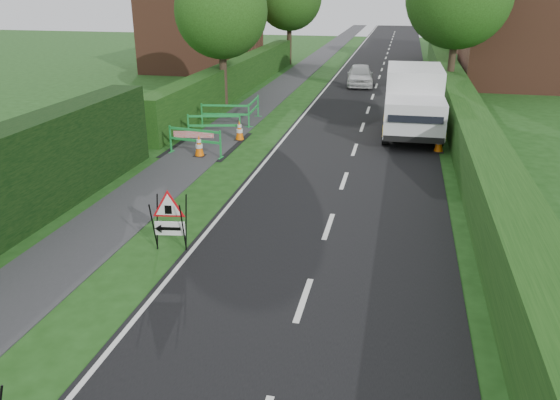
{
  "coord_description": "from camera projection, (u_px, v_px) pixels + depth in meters",
  "views": [
    {
      "loc": [
        4.02,
        -7.88,
        5.61
      ],
      "look_at": [
        1.54,
        3.23,
        1.13
      ],
      "focal_mm": 35.0,
      "sensor_mm": 36.0,
      "label": 1
    }
  ],
  "objects": [
    {
      "name": "works_van",
      "position": [
        413.0,
        100.0,
        21.78
      ],
      "size": [
        2.34,
        5.67,
        2.56
      ],
      "rotation": [
        0.0,
        0.0,
        0.02
      ],
      "color": "silver",
      "rests_on": "ground"
    },
    {
      "name": "road_surface",
      "position": [
        383.0,
        65.0,
        41.31
      ],
      "size": [
        6.0,
        90.0,
        0.02
      ],
      "primitive_type": "cube",
      "color": "black",
      "rests_on": "ground"
    },
    {
      "name": "traffic_cone_3",
      "position": [
        199.0,
        146.0,
        19.1
      ],
      "size": [
        0.38,
        0.38,
        0.79
      ],
      "color": "black",
      "rests_on": "ground"
    },
    {
      "name": "traffic_cone_2",
      "position": [
        429.0,
        121.0,
        22.65
      ],
      "size": [
        0.38,
        0.38,
        0.79
      ],
      "color": "black",
      "rests_on": "ground"
    },
    {
      "name": "ped_barrier_0",
      "position": [
        195.0,
        138.0,
        19.11
      ],
      "size": [
        2.09,
        0.66,
        1.0
      ],
      "rotation": [
        0.0,
        0.0,
        -0.15
      ],
      "color": "green",
      "rests_on": "ground"
    },
    {
      "name": "hedge_west_far",
      "position": [
        240.0,
        92.0,
        31.02
      ],
      "size": [
        1.0,
        24.0,
        1.8
      ],
      "primitive_type": "cube",
      "color": "#14380F",
      "rests_on": "ground"
    },
    {
      "name": "house_east_b",
      "position": [
        507.0,
        21.0,
        44.68
      ],
      "size": [
        7.5,
        7.4,
        7.88
      ],
      "color": "brown",
      "rests_on": "ground"
    },
    {
      "name": "house_east_a",
      "position": [
        527.0,
        35.0,
        32.17
      ],
      "size": [
        7.5,
        7.4,
        7.88
      ],
      "color": "brown",
      "rests_on": "ground"
    },
    {
      "name": "ped_barrier_2",
      "position": [
        225.0,
        112.0,
        23.01
      ],
      "size": [
        2.09,
        0.64,
        1.0
      ],
      "rotation": [
        0.0,
        0.0,
        0.14
      ],
      "color": "green",
      "rests_on": "ground"
    },
    {
      "name": "tree_fe",
      "position": [
        441.0,
        5.0,
        41.7
      ],
      "size": [
        4.2,
        4.2,
        6.33
      ],
      "color": "#2D2116",
      "rests_on": "ground"
    },
    {
      "name": "ground",
      "position": [
        160.0,
        313.0,
        10.03
      ],
      "size": [
        120.0,
        120.0,
        0.0
      ],
      "primitive_type": "plane",
      "color": "#1A3F12",
      "rests_on": "ground"
    },
    {
      "name": "footpath",
      "position": [
        312.0,
        63.0,
        42.42
      ],
      "size": [
        2.0,
        90.0,
        0.02
      ],
      "primitive_type": "cube",
      "color": "#2D2D30",
      "rests_on": "ground"
    },
    {
      "name": "traffic_cone_1",
      "position": [
        431.0,
        131.0,
        21.04
      ],
      "size": [
        0.38,
        0.38,
        0.79
      ],
      "color": "black",
      "rests_on": "ground"
    },
    {
      "name": "ped_barrier_1",
      "position": [
        214.0,
        123.0,
        21.16
      ],
      "size": [
        2.08,
        0.84,
        1.0
      ],
      "rotation": [
        0.0,
        0.0,
        0.25
      ],
      "color": "green",
      "rests_on": "ground"
    },
    {
      "name": "redwhite_plank",
      "position": [
        194.0,
        146.0,
        20.48
      ],
      "size": [
        1.48,
        0.33,
        0.25
      ],
      "primitive_type": "cube",
      "rotation": [
        0.0,
        0.0,
        0.2
      ],
      "color": "red",
      "rests_on": "ground"
    },
    {
      "name": "traffic_cone_0",
      "position": [
        439.0,
        141.0,
        19.61
      ],
      "size": [
        0.38,
        0.38,
        0.79
      ],
      "color": "black",
      "rests_on": "ground"
    },
    {
      "name": "hedge_east",
      "position": [
        458.0,
        127.0,
        23.24
      ],
      "size": [
        1.2,
        50.0,
        1.5
      ],
      "primitive_type": "cube",
      "color": "#14380F",
      "rests_on": "ground"
    },
    {
      "name": "tree_nw",
      "position": [
        221.0,
        11.0,
        25.67
      ],
      "size": [
        4.4,
        4.4,
        6.7
      ],
      "color": "#2D2116",
      "rests_on": "ground"
    },
    {
      "name": "hatchback_car",
      "position": [
        360.0,
        75.0,
        32.63
      ],
      "size": [
        1.79,
        3.81,
        1.26
      ],
      "primitive_type": "imported",
      "rotation": [
        0.0,
        0.0,
        0.08
      ],
      "color": "white",
      "rests_on": "ground"
    },
    {
      "name": "house_west",
      "position": [
        203.0,
        27.0,
        38.24
      ],
      "size": [
        7.5,
        7.4,
        7.88
      ],
      "color": "brown",
      "rests_on": "ground"
    },
    {
      "name": "traffic_cone_4",
      "position": [
        239.0,
        130.0,
        21.12
      ],
      "size": [
        0.38,
        0.38,
        0.79
      ],
      "color": "black",
      "rests_on": "ground"
    },
    {
      "name": "ped_barrier_3",
      "position": [
        254.0,
        108.0,
        23.9
      ],
      "size": [
        0.47,
        2.08,
        1.0
      ],
      "rotation": [
        0.0,
        0.0,
        1.63
      ],
      "color": "green",
      "rests_on": "ground"
    },
    {
      "name": "triangle_sign",
      "position": [
        167.0,
        216.0,
        12.09
      ],
      "size": [
        0.96,
        0.96,
        1.23
      ],
      "rotation": [
        0.0,
        0.0,
        0.16
      ],
      "color": "black",
      "rests_on": "ground"
    }
  ]
}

